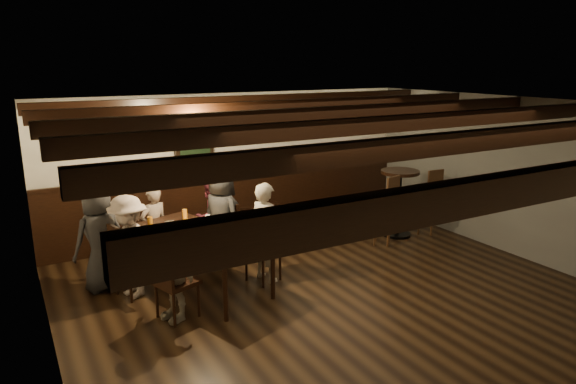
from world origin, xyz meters
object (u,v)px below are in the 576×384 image
chair_left_far (176,295)px  person_left_far (172,270)px  bar_stool_left (383,219)px  person_left_near (129,246)px  person_right_far (265,232)px  high_top_table (399,193)px  chair_left_near (134,273)px  person_bench_right (210,216)px  chair_right_far (264,261)px  person_right_near (222,216)px  person_bench_left (100,238)px  chair_right_near (221,245)px  bar_stool_right (426,210)px  dining_table (200,238)px  person_bench_centre (154,227)px

chair_left_far → person_left_far: bearing=-90.0°
bar_stool_left → person_left_near: bearing=163.5°
person_left_far → person_right_far: 1.50m
high_top_table → chair_left_near: bearing=-178.3°
chair_left_near → person_bench_right: size_ratio=0.80×
chair_left_far → chair_right_far: size_ratio=1.05×
chair_left_far → person_right_near: (1.12, 1.31, 0.43)m
person_bench_left → person_bench_right: person_bench_left is taller
chair_right_near → bar_stool_left: bearing=-119.5°
chair_left_near → person_bench_right: (1.40, 0.93, 0.30)m
person_right_far → high_top_table: person_right_far is taller
person_bench_left → bar_stool_right: size_ratio=1.22×
dining_table → chair_right_near: 0.94m
person_left_far → bar_stool_left: (3.72, 0.79, -0.17)m
chair_left_near → chair_right_far: size_ratio=1.08×
bar_stool_left → bar_stool_right: bearing=-12.7°
chair_right_far → person_bench_left: 2.15m
person_bench_left → chair_left_near: bearing=111.8°
person_left_far → bar_stool_left: size_ratio=1.03×
person_bench_centre → dining_table: bearing=90.0°
person_right_near → person_left_far: bearing=121.0°
bar_stool_left → person_bench_centre: bearing=150.4°
bar_stool_right → person_bench_centre: bearing=171.4°
chair_right_far → person_right_far: person_right_far is taller
person_bench_right → person_right_far: 1.36m
person_left_far → bar_stool_right: size_ratio=1.03×
person_bench_centre → person_bench_right: bearing=170.5°
person_left_near → person_right_far: 1.75m
high_top_table → bar_stool_left: bearing=-157.5°
chair_right_near → bar_stool_right: (3.60, -0.47, 0.15)m
person_left_near → person_right_far: (1.71, -0.39, 0.02)m
person_bench_left → bar_stool_left: (4.28, -0.45, -0.27)m
chair_right_near → high_top_table: bearing=-113.9°
high_top_table → bar_stool_right: (0.50, -0.16, -0.32)m
person_bench_left → person_bench_right: size_ratio=1.19×
dining_table → chair_right_near: chair_right_near is taller
chair_right_far → person_right_far: 0.41m
person_bench_centre → bar_stool_right: bearing=151.5°
person_right_near → bar_stool_right: 3.61m
person_left_near → bar_stool_right: bearing=71.7°
person_left_near → person_left_far: size_ratio=1.11×
person_right_far → bar_stool_right: (3.29, 0.37, -0.25)m
person_bench_left → person_right_near: 1.71m
chair_left_near → bar_stool_left: (3.97, -0.08, 0.14)m
chair_right_near → person_right_far: bearing=-178.0°
person_left_near → bar_stool_right: 5.00m
chair_left_near → chair_right_near: 1.44m
chair_right_far → high_top_table: high_top_table is taller
bar_stool_left → chair_right_far: bearing=172.6°
person_bench_centre → bar_stool_right: 4.55m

